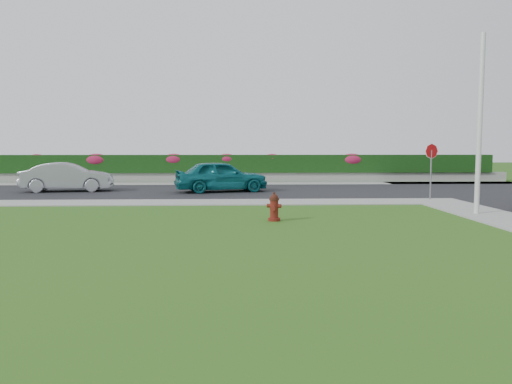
{
  "coord_description": "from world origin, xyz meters",
  "views": [
    {
      "loc": [
        -1.01,
        -10.42,
        2.16
      ],
      "look_at": [
        -0.46,
        3.62,
        0.9
      ],
      "focal_mm": 35.0,
      "sensor_mm": 36.0,
      "label": 1
    }
  ],
  "objects_px": {
    "fire_hydrant": "(274,207)",
    "sedan_teal": "(221,176)",
    "utility_pole": "(480,125)",
    "sedan_silver": "(68,177)",
    "stop_sign": "(431,159)"
  },
  "relations": [
    {
      "from": "sedan_teal",
      "to": "utility_pole",
      "type": "distance_m",
      "value": 11.99
    },
    {
      "from": "sedan_teal",
      "to": "stop_sign",
      "type": "xyz_separation_m",
      "value": [
        8.68,
        -3.83,
        0.92
      ]
    },
    {
      "from": "fire_hydrant",
      "to": "sedan_teal",
      "type": "bearing_deg",
      "value": 118.67
    },
    {
      "from": "fire_hydrant",
      "to": "sedan_silver",
      "type": "bearing_deg",
      "value": 150.78
    },
    {
      "from": "fire_hydrant",
      "to": "utility_pole",
      "type": "xyz_separation_m",
      "value": [
        6.63,
        1.13,
        2.47
      ]
    },
    {
      "from": "sedan_teal",
      "to": "sedan_silver",
      "type": "height_order",
      "value": "sedan_teal"
    },
    {
      "from": "fire_hydrant",
      "to": "sedan_teal",
      "type": "height_order",
      "value": "sedan_teal"
    },
    {
      "from": "sedan_teal",
      "to": "sedan_silver",
      "type": "distance_m",
      "value": 7.44
    },
    {
      "from": "sedan_teal",
      "to": "utility_pole",
      "type": "xyz_separation_m",
      "value": [
        8.47,
        -8.23,
        2.08
      ]
    },
    {
      "from": "sedan_silver",
      "to": "stop_sign",
      "type": "bearing_deg",
      "value": -113.3
    },
    {
      "from": "fire_hydrant",
      "to": "sedan_teal",
      "type": "xyz_separation_m",
      "value": [
        -1.84,
        9.36,
        0.39
      ]
    },
    {
      "from": "fire_hydrant",
      "to": "stop_sign",
      "type": "relative_size",
      "value": 0.36
    },
    {
      "from": "fire_hydrant",
      "to": "utility_pole",
      "type": "bearing_deg",
      "value": 27.28
    },
    {
      "from": "sedan_teal",
      "to": "stop_sign",
      "type": "bearing_deg",
      "value": -127.75
    },
    {
      "from": "fire_hydrant",
      "to": "utility_pole",
      "type": "distance_m",
      "value": 7.16
    }
  ]
}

